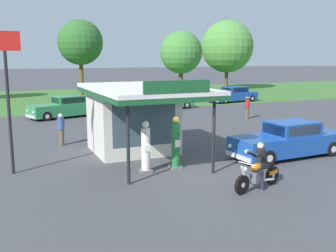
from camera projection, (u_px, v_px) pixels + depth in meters
ground_plane at (188, 173)px, 14.85m from camera, size 300.00×300.00×0.00m
grass_verge_strip at (64, 98)px, 41.92m from camera, size 120.00×24.00×0.01m
service_station_kiosk at (135, 114)px, 17.66m from camera, size 4.26×6.90×3.58m
gas_pump_nearside at (146, 149)px, 14.77m from camera, size 0.44×0.44×1.99m
gas_pump_offside at (176, 145)px, 15.26m from camera, size 0.44×0.44×2.08m
motorcycle_with_rider at (259, 170)px, 12.92m from camera, size 2.21×0.89×1.58m
featured_classic_sedan at (289, 141)px, 17.19m from camera, size 5.57×2.06×1.56m
parked_car_back_row_centre_right at (165, 101)px, 32.96m from camera, size 5.41×2.67×1.46m
parked_car_back_row_centre at (233, 95)px, 38.45m from camera, size 5.50×2.62×1.50m
parked_car_back_row_left at (65, 108)px, 28.50m from camera, size 5.38×3.10×1.55m
bystander_strolling_foreground at (122, 115)px, 23.91m from camera, size 0.35×0.35×1.59m
bystander_standing_back_lot at (247, 107)px, 27.76m from camera, size 0.34×0.34×1.57m
bystander_leaning_by_kiosk at (61, 129)px, 19.34m from camera, size 0.34×0.34×1.61m
tree_oak_far_right at (80, 44)px, 40.18m from camera, size 4.64×5.02×8.20m
tree_oak_left at (227, 47)px, 52.90m from camera, size 7.09×7.09×9.37m
tree_oak_centre at (181, 52)px, 45.36m from camera, size 4.97×4.97×7.44m
roadside_pole_sign at (7, 79)px, 14.13m from camera, size 1.10×0.12×5.29m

